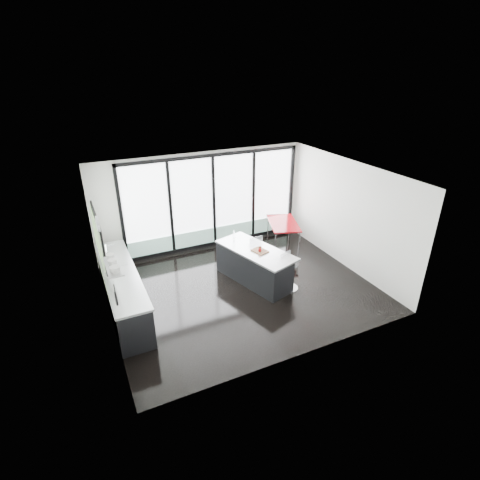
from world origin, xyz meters
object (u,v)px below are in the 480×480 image
bar_stool_near (289,276)px  red_table (283,234)px  island (253,265)px  bar_stool_far (259,261)px

bar_stool_near → red_table: bearing=44.7°
island → red_table: size_ratio=1.65×
island → red_table: island is taller
bar_stool_far → red_table: bearing=37.9°
island → bar_stool_near: island is taller
bar_stool_near → red_table: red_table is taller
island → red_table: 2.21m
island → red_table: bearing=39.7°
island → bar_stool_near: 0.92m
bar_stool_near → island: bearing=113.8°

